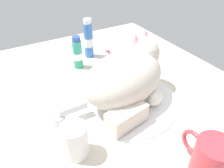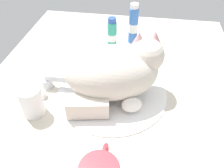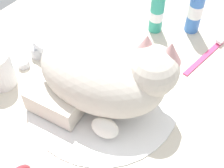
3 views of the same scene
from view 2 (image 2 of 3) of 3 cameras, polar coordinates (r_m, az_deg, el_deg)
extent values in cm
cube|color=beige|center=(73.27, -0.02, -3.12)|extent=(110.00, 82.50, 3.00)
cylinder|color=white|center=(72.00, -0.02, -2.05)|extent=(33.16, 33.16, 0.71)
cylinder|color=silver|center=(76.31, -15.34, 0.29)|extent=(3.60, 3.60, 3.07)
cube|color=silver|center=(73.30, -12.76, 1.48)|extent=(2.00, 8.09, 2.00)
cylinder|color=silver|center=(73.60, -16.52, -2.43)|extent=(2.80, 2.80, 1.80)
cylinder|color=silver|center=(79.97, -14.09, 2.10)|extent=(2.80, 2.80, 1.80)
ellipsoid|color=beige|center=(66.92, -0.02, 2.88)|extent=(23.59, 29.94, 14.96)
sphere|color=beige|center=(67.05, 8.38, 6.81)|extent=(12.08, 12.08, 9.92)
ellipsoid|color=white|center=(67.91, 6.56, 5.18)|extent=(6.89, 7.61, 5.46)
cone|color=#DB9E9E|center=(65.81, 6.49, 10.62)|extent=(5.44, 5.44, 4.46)
cone|color=#DB9E9E|center=(66.81, 10.32, 10.71)|extent=(5.44, 5.44, 4.46)
cube|color=beige|center=(64.17, -5.83, -5.33)|extent=(7.06, 12.12, 5.12)
ellipsoid|color=white|center=(64.74, 4.78, -5.04)|extent=(4.88, 6.32, 4.60)
torus|color=#C63842|center=(52.60, -1.82, -17.32)|extent=(6.21, 1.00, 6.21)
cylinder|color=white|center=(67.26, -18.80, -3.95)|extent=(6.22, 6.22, 8.61)
cylinder|color=teal|center=(90.16, 0.01, 11.56)|extent=(3.44, 3.44, 10.61)
cylinder|color=white|center=(90.42, 0.01, 11.27)|extent=(3.51, 3.51, 2.65)
cylinder|color=#2D51AD|center=(87.30, 0.01, 15.12)|extent=(2.93, 2.93, 1.80)
cylinder|color=#3870C6|center=(93.89, 5.15, 13.79)|extent=(3.58, 3.58, 13.91)
cylinder|color=white|center=(94.20, 5.13, 13.41)|extent=(3.65, 3.65, 3.48)
cylinder|color=white|center=(90.62, 5.46, 18.22)|extent=(3.04, 3.04, 1.80)
cube|color=#D83F72|center=(91.22, 9.41, 7.76)|extent=(15.71, 2.46, 0.80)
cube|color=white|center=(96.56, 9.92, 10.25)|extent=(2.31, 1.61, 0.80)
camera|label=1|loc=(0.39, -69.16, 6.97)|focal=35.70mm
camera|label=3|loc=(0.30, 73.70, 35.27)|focal=53.07mm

